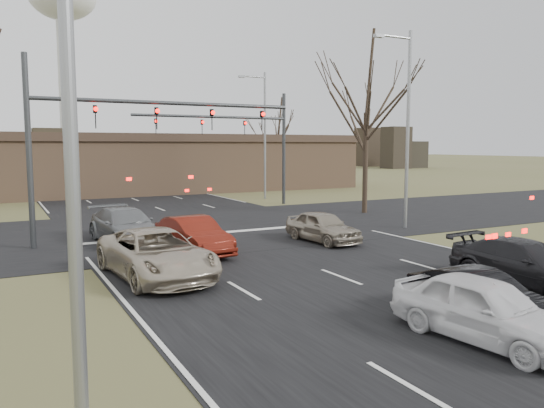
{
  "coord_description": "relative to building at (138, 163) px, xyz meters",
  "views": [
    {
      "loc": [
        -9.86,
        -10.86,
        4.28
      ],
      "look_at": [
        -0.25,
        7.33,
        2.0
      ],
      "focal_mm": 35.0,
      "sensor_mm": 36.0,
      "label": 1
    }
  ],
  "objects": [
    {
      "name": "mast_arm_far",
      "position": [
        4.18,
        -15.0,
        2.35
      ],
      "size": [
        11.12,
        0.24,
        8.0
      ],
      "color": "#383A3D",
      "rests_on": "ground"
    },
    {
      "name": "car_silver_suv",
      "position": [
        -7.3,
        -32.21,
        -1.88
      ],
      "size": [
        3.06,
        5.84,
        1.57
      ],
      "primitive_type": "imported",
      "rotation": [
        0.0,
        0.0,
        0.08
      ],
      "color": "#BAAD96",
      "rests_on": "ground"
    },
    {
      "name": "streetlight_right_near",
      "position": [
        6.82,
        -28.0,
        2.92
      ],
      "size": [
        2.34,
        0.25,
        10.0
      ],
      "color": "gray",
      "rests_on": "ground"
    },
    {
      "name": "water_tower",
      "position": [
        4.0,
        82.0,
        32.8
      ],
      "size": [
        15.0,
        15.0,
        44.5
      ],
      "color": "silver",
      "rests_on": "ground"
    },
    {
      "name": "car_charcoal_sedan",
      "position": [
        2.42,
        -38.47,
        -1.97
      ],
      "size": [
        2.31,
        4.94,
        1.39
      ],
      "primitive_type": "imported",
      "rotation": [
        0.0,
        0.0,
        0.08
      ],
      "color": "black",
      "rests_on": "ground"
    },
    {
      "name": "car_red_ahead",
      "position": [
        -4.96,
        -29.14,
        -1.93
      ],
      "size": [
        1.97,
        4.58,
        1.47
      ],
      "primitive_type": "imported",
      "rotation": [
        0.0,
        0.0,
        0.1
      ],
      "color": "#62170E",
      "rests_on": "ground"
    },
    {
      "name": "mast_arm_near",
      "position": [
        -7.23,
        -25.0,
        2.41
      ],
      "size": [
        12.12,
        0.24,
        8.0
      ],
      "color": "#383A3D",
      "rests_on": "ground"
    },
    {
      "name": "streetlight_left",
      "position": [
        -10.82,
        -42.0,
        2.92
      ],
      "size": [
        2.34,
        0.25,
        10.0
      ],
      "color": "gray",
      "rests_on": "ground"
    },
    {
      "name": "road_main",
      "position": [
        -2.0,
        22.0,
        -2.66
      ],
      "size": [
        14.0,
        300.0,
        0.02
      ],
      "primitive_type": "cube",
      "color": "black",
      "rests_on": "ground"
    },
    {
      "name": "car_silver_ahead",
      "position": [
        1.0,
        -29.34,
        -1.98
      ],
      "size": [
        1.95,
        4.16,
        1.38
      ],
      "primitive_type": "imported",
      "rotation": [
        0.0,
        0.0,
        0.08
      ],
      "color": "gray",
      "rests_on": "ground"
    },
    {
      "name": "car_grey_ahead",
      "position": [
        -6.8,
        -25.5,
        -1.9
      ],
      "size": [
        2.74,
        5.49,
        1.53
      ],
      "primitive_type": "imported",
      "rotation": [
        0.0,
        0.0,
        0.11
      ],
      "color": "slate",
      "rests_on": "ground"
    },
    {
      "name": "ground",
      "position": [
        -2.0,
        -38.0,
        -2.67
      ],
      "size": [
        360.0,
        360.0,
        0.0
      ],
      "primitive_type": "plane",
      "color": "brown",
      "rests_on": "ground"
    },
    {
      "name": "tree_right_far",
      "position": [
        13.0,
        -3.0,
        4.29
      ],
      "size": [
        5.4,
        5.4,
        9.0
      ],
      "color": "black",
      "rests_on": "ground"
    },
    {
      "name": "streetlight_right_far",
      "position": [
        7.32,
        -11.0,
        2.92
      ],
      "size": [
        2.34,
        0.25,
        10.0
      ],
      "color": "gray",
      "rests_on": "ground"
    },
    {
      "name": "road_cross",
      "position": [
        -2.0,
        -23.0,
        -2.65
      ],
      "size": [
        200.0,
        14.0,
        0.02
      ],
      "primitive_type": "cube",
      "color": "black",
      "rests_on": "ground"
    },
    {
      "name": "car_black_hatch",
      "position": [
        -1.5,
        -40.15,
        -2.05
      ],
      "size": [
        1.46,
        3.81,
        1.24
      ],
      "primitive_type": "imported",
      "rotation": [
        0.0,
        0.0,
        0.04
      ],
      "color": "black",
      "rests_on": "ground"
    },
    {
      "name": "car_white_sedan",
      "position": [
        -2.5,
        -41.09,
        -1.94
      ],
      "size": [
        2.24,
        4.44,
        1.45
      ],
      "primitive_type": "imported",
      "rotation": [
        0.0,
        0.0,
        0.13
      ],
      "color": "white",
      "rests_on": "ground"
    },
    {
      "name": "building",
      "position": [
        0.0,
        0.0,
        0.0
      ],
      "size": [
        42.4,
        10.4,
        5.3
      ],
      "color": "#8A674A",
      "rests_on": "ground"
    },
    {
      "name": "tree_right_near",
      "position": [
        9.0,
        -22.0,
        6.23
      ],
      "size": [
        6.9,
        6.9,
        11.5
      ],
      "color": "black",
      "rests_on": "ground"
    }
  ]
}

